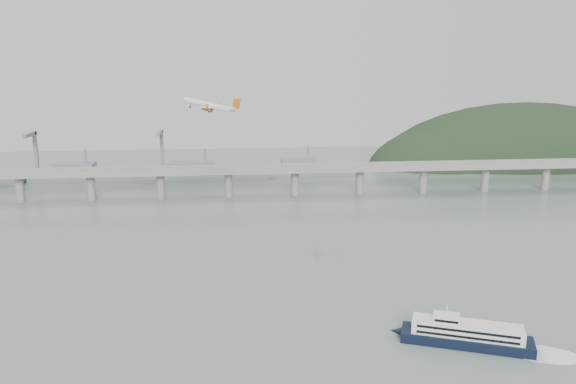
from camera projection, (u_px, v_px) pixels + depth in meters
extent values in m
plane|color=slate|center=(302.00, 307.00, 230.58)|extent=(900.00, 900.00, 0.00)
cube|color=gray|center=(268.00, 170.00, 420.09)|extent=(800.00, 22.00, 2.20)
cube|color=gray|center=(269.00, 170.00, 409.46)|extent=(800.00, 0.60, 1.80)
cube|color=gray|center=(267.00, 165.00, 429.83)|extent=(800.00, 0.60, 1.80)
cylinder|color=gray|center=(20.00, 189.00, 404.68)|extent=(6.00, 6.00, 21.00)
cylinder|color=gray|center=(91.00, 187.00, 409.61)|extent=(6.00, 6.00, 21.00)
cylinder|color=gray|center=(161.00, 186.00, 414.54)|extent=(6.00, 6.00, 21.00)
cylinder|color=gray|center=(229.00, 184.00, 419.47)|extent=(6.00, 6.00, 21.00)
cylinder|color=gray|center=(295.00, 183.00, 424.41)|extent=(6.00, 6.00, 21.00)
cylinder|color=gray|center=(360.00, 182.00, 429.34)|extent=(6.00, 6.00, 21.00)
cylinder|color=gray|center=(423.00, 180.00, 434.27)|extent=(6.00, 6.00, 21.00)
cylinder|color=gray|center=(485.00, 179.00, 439.20)|extent=(6.00, 6.00, 21.00)
cylinder|color=gray|center=(545.00, 178.00, 444.14)|extent=(6.00, 6.00, 21.00)
ellipsoid|color=black|center=(520.00, 178.00, 581.28)|extent=(320.00, 150.00, 156.00)
ellipsoid|color=black|center=(435.00, 176.00, 560.87)|extent=(140.00, 110.00, 96.00)
cube|color=slate|center=(87.00, 177.00, 476.75)|extent=(95.67, 20.15, 8.00)
cube|color=slate|center=(75.00, 168.00, 474.03)|extent=(33.90, 15.02, 8.00)
cylinder|color=slate|center=(86.00, 158.00, 473.18)|extent=(1.60, 1.60, 14.00)
cube|color=slate|center=(205.00, 175.00, 481.77)|extent=(110.55, 21.43, 8.00)
cube|color=slate|center=(192.00, 167.00, 478.90)|extent=(39.01, 16.73, 8.00)
cylinder|color=slate|center=(205.00, 157.00, 478.20)|extent=(1.60, 1.60, 14.00)
cube|color=slate|center=(308.00, 171.00, 500.34)|extent=(85.00, 13.60, 8.00)
cube|color=slate|center=(298.00, 163.00, 497.72)|extent=(29.75, 11.90, 8.00)
cylinder|color=slate|center=(308.00, 154.00, 496.78)|extent=(1.60, 1.60, 14.00)
cube|color=slate|center=(36.00, 153.00, 497.35)|extent=(3.00, 3.00, 40.00)
cube|color=slate|center=(30.00, 135.00, 483.64)|extent=(3.00, 28.00, 3.00)
cube|color=slate|center=(162.00, 152.00, 508.20)|extent=(3.00, 3.00, 40.00)
cube|color=slate|center=(160.00, 133.00, 494.49)|extent=(3.00, 28.00, 3.00)
cube|color=black|center=(466.00, 340.00, 199.35)|extent=(46.06, 26.78, 3.62)
cone|color=black|center=(397.00, 331.00, 205.84)|extent=(5.54, 5.03, 3.62)
cube|color=white|center=(467.00, 329.00, 198.44)|extent=(38.67, 22.43, 4.52)
cube|color=black|center=(468.00, 332.00, 193.89)|extent=(32.02, 12.82, 0.90)
cube|color=black|center=(467.00, 338.00, 194.37)|extent=(32.02, 12.82, 0.90)
cube|color=black|center=(467.00, 321.00, 202.46)|extent=(32.02, 12.82, 0.90)
cube|color=black|center=(466.00, 326.00, 202.95)|extent=(32.02, 12.82, 0.90)
cube|color=white|center=(446.00, 318.00, 199.60)|extent=(10.75, 9.23, 2.35)
cube|color=black|center=(446.00, 322.00, 196.58)|extent=(7.61, 3.10, 0.90)
cylinder|color=white|center=(447.00, 310.00, 198.95)|extent=(0.59, 0.59, 3.62)
ellipsoid|color=white|center=(543.00, 354.00, 193.00)|extent=(29.03, 21.72, 0.18)
cylinder|color=silver|center=(210.00, 105.00, 303.25)|extent=(24.30, 9.85, 8.10)
cone|color=silver|center=(185.00, 100.00, 304.34)|extent=(4.76, 4.10, 3.80)
cone|color=silver|center=(235.00, 110.00, 302.05)|extent=(5.37, 3.97, 3.98)
cube|color=silver|center=(211.00, 107.00, 303.35)|extent=(10.67, 29.71, 2.70)
cube|color=silver|center=(234.00, 109.00, 302.00)|extent=(4.97, 10.77, 1.32)
cube|color=#C5520D|center=(236.00, 104.00, 301.37)|extent=(4.98, 1.19, 6.33)
cylinder|color=#C5520D|center=(210.00, 108.00, 308.35)|extent=(4.38, 3.02, 2.73)
cylinder|color=black|center=(207.00, 108.00, 308.50)|extent=(1.16, 2.07, 2.02)
cube|color=silver|center=(211.00, 107.00, 308.19)|extent=(2.33, 0.70, 1.48)
cylinder|color=#C5520D|center=(206.00, 109.00, 299.03)|extent=(4.38, 3.02, 2.73)
cylinder|color=black|center=(203.00, 108.00, 299.17)|extent=(1.16, 2.07, 2.02)
cube|color=silver|center=(206.00, 107.00, 298.86)|extent=(2.33, 0.70, 1.48)
cylinder|color=black|center=(211.00, 110.00, 305.86)|extent=(0.81, 0.38, 2.11)
cylinder|color=black|center=(211.00, 111.00, 306.04)|extent=(1.19, 0.56, 1.15)
cylinder|color=black|center=(209.00, 110.00, 301.45)|extent=(0.81, 0.38, 2.11)
cylinder|color=black|center=(209.00, 112.00, 301.63)|extent=(1.19, 0.56, 1.15)
cylinder|color=black|center=(190.00, 105.00, 304.54)|extent=(0.81, 0.38, 2.11)
cylinder|color=black|center=(190.00, 107.00, 304.73)|extent=(1.19, 0.56, 1.15)
cube|color=#C5520D|center=(221.00, 105.00, 317.43)|extent=(1.80, 0.49, 2.33)
cube|color=#C5520D|center=(207.00, 106.00, 288.60)|extent=(1.80, 0.49, 2.33)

